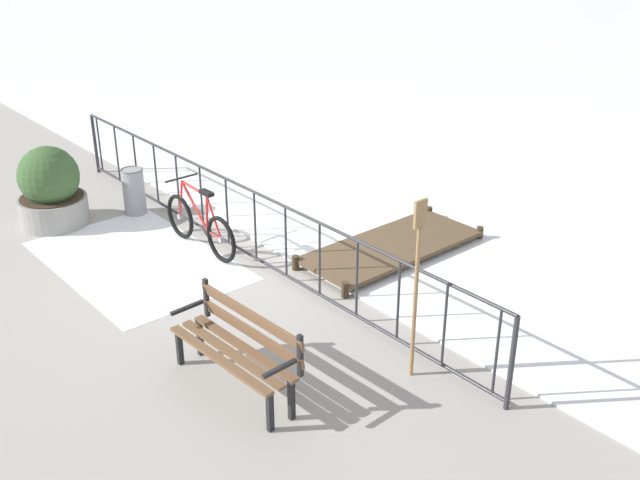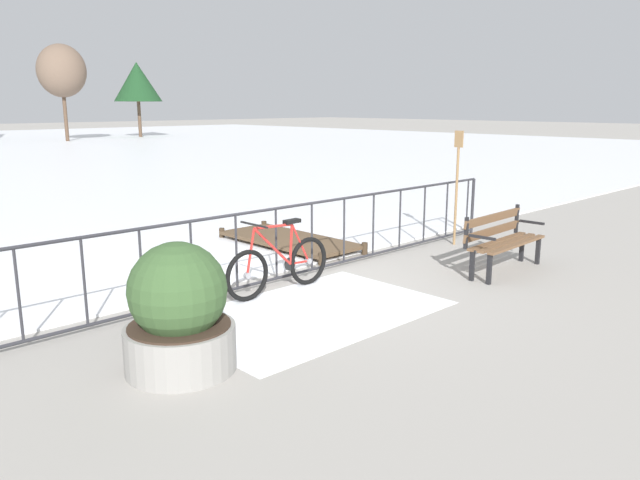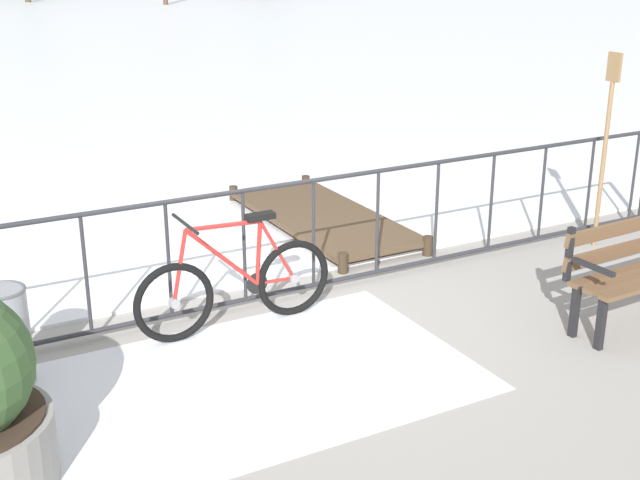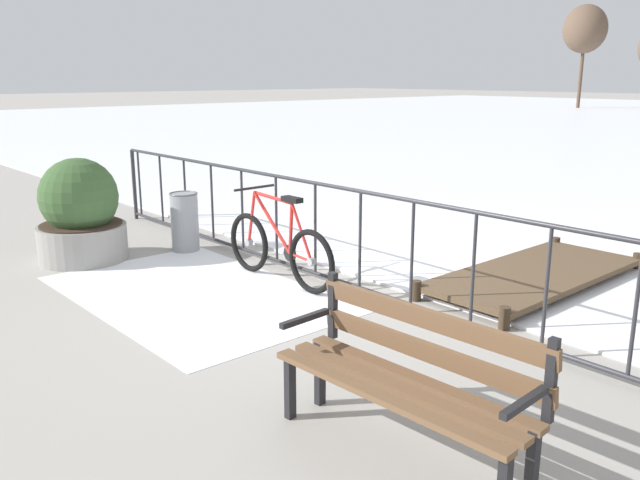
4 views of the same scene
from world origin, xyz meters
name	(u,v)px [view 1 (image 1 of 4)]	position (x,y,z in m)	size (l,w,h in m)	color
ground_plane	(243,255)	(0.00, 0.00, 0.00)	(160.00, 160.00, 0.00)	#9E9991
snow_patch	(137,260)	(-0.81, -1.20, 0.00)	(3.15, 2.01, 0.01)	white
railing_fence	(241,219)	(0.00, 0.00, 0.56)	(9.06, 0.06, 1.07)	#2D2D33
bicycle_near_railing	(200,225)	(-0.55, -0.32, 0.37)	(1.71, 0.52, 0.97)	black
park_bench	(239,343)	(2.50, -1.77, 0.51)	(1.62, 0.55, 0.89)	brown
planter_with_shrub	(51,189)	(-2.77, -1.53, 0.55)	(1.02, 1.02, 1.21)	gray
trash_bin	(134,191)	(-2.34, -0.40, 0.37)	(0.35, 0.35, 0.73)	gray
oar_upright	(416,279)	(3.49, -0.29, 1.14)	(0.04, 0.16, 1.98)	#937047
wooden_dock	(391,246)	(1.31, 1.62, 0.12)	(1.10, 2.73, 0.20)	brown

